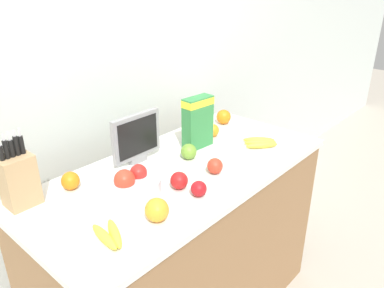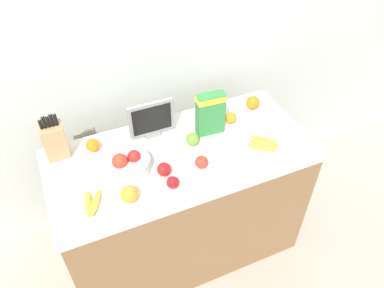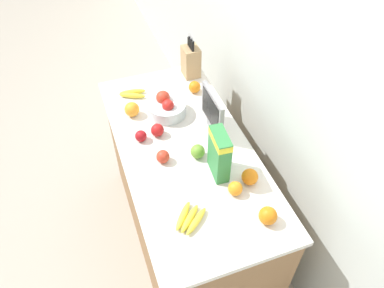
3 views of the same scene
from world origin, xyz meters
name	(u,v)px [view 2 (image 2 of 3)]	position (x,y,z in m)	size (l,w,h in m)	color
ground_plane	(184,244)	(0.00, 0.00, 0.00)	(14.00, 14.00, 0.00)	#B2A899
wall_back	(144,47)	(0.00, 0.57, 1.30)	(9.00, 0.06, 2.60)	silver
counter	(183,204)	(0.00, 0.00, 0.46)	(1.49, 0.70, 0.92)	olive
knife_block	(54,140)	(-0.63, 0.26, 1.03)	(0.12, 0.10, 0.31)	tan
small_monitor	(151,119)	(-0.10, 0.20, 1.05)	(0.27, 0.03, 0.24)	gray
cereal_box	(210,112)	(0.23, 0.11, 1.07)	(0.17, 0.08, 0.27)	#338442
fruit_bowl	(128,164)	(-0.31, -0.01, 0.97)	(0.23, 0.23, 0.13)	silver
banana_bunch_left	(263,144)	(0.45, -0.13, 0.94)	(0.19, 0.19, 0.03)	yellow
banana_bunch_right	(92,203)	(-0.54, -0.17, 0.94)	(0.11, 0.18, 0.03)	yellow
apple_rightmost	(164,169)	(-0.14, -0.11, 0.96)	(0.07, 0.07, 0.07)	red
apple_by_knife_block	(201,162)	(0.06, -0.14, 0.96)	(0.07, 0.07, 0.07)	red
apple_middle	(173,182)	(-0.13, -0.21, 0.96)	(0.07, 0.07, 0.07)	#A31419
apple_front	(193,139)	(0.09, 0.04, 0.96)	(0.08, 0.08, 0.08)	#6B9E33
orange_back_center	(231,118)	(0.38, 0.13, 0.96)	(0.07, 0.07, 0.07)	orange
orange_mid_left	(93,145)	(-0.45, 0.22, 0.96)	(0.08, 0.08, 0.08)	orange
orange_near_bowl	(129,194)	(-0.36, -0.21, 0.97)	(0.09, 0.09, 0.09)	orange
orange_front_left	(218,110)	(0.34, 0.23, 0.97)	(0.08, 0.08, 0.08)	orange
orange_by_cereal	(253,102)	(0.58, 0.20, 0.97)	(0.09, 0.09, 0.09)	orange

